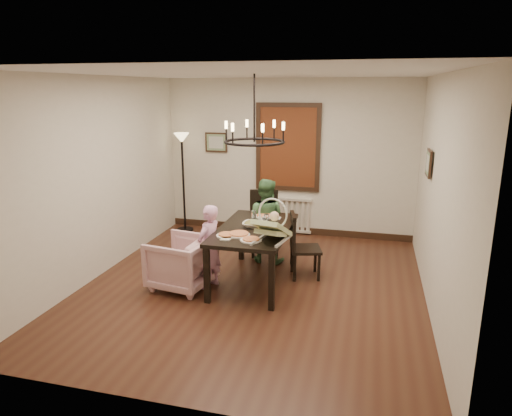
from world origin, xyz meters
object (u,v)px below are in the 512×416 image
at_px(chair_right, 306,245).
at_px(armchair, 181,263).
at_px(dining_table, 254,233).
at_px(seated_man, 265,227).
at_px(baby_bouncer, 272,226).
at_px(drinking_glass, 265,224).
at_px(chair_far, 264,223).
at_px(elderly_woman, 209,254).
at_px(floor_lamp, 183,184).

distance_m(chair_right, armchair, 1.76).
bearing_deg(dining_table, chair_right, 27.24).
relative_size(seated_man, baby_bouncer, 1.92).
xyz_separation_m(baby_bouncer, drinking_glass, (-0.20, 0.46, -0.11)).
xyz_separation_m(chair_far, armchair, (-0.79, -1.52, -0.17)).
height_order(elderly_woman, floor_lamp, floor_lamp).
relative_size(drinking_glass, floor_lamp, 0.08).
height_order(dining_table, armchair, dining_table).
distance_m(chair_far, chair_right, 1.09).
xyz_separation_m(armchair, seated_man, (0.87, 1.23, 0.19)).
xyz_separation_m(chair_right, floor_lamp, (-2.54, 1.62, 0.43)).
bearing_deg(elderly_woman, dining_table, 137.35).
xyz_separation_m(chair_far, chair_right, (0.78, -0.75, -0.05)).
relative_size(chair_far, armchair, 1.35).
height_order(chair_far, floor_lamp, floor_lamp).
bearing_deg(dining_table, armchair, -155.28).
bearing_deg(armchair, floor_lamp, -149.13).
xyz_separation_m(dining_table, chair_right, (0.66, 0.35, -0.23)).
bearing_deg(armchair, seated_man, 153.84).
relative_size(dining_table, chair_far, 1.62).
distance_m(armchair, elderly_woman, 0.40).
bearing_deg(seated_man, chair_far, -71.80).
distance_m(chair_far, baby_bouncer, 1.71).
xyz_separation_m(armchair, baby_bouncer, (1.26, -0.05, 0.62)).
height_order(armchair, elderly_woman, elderly_woman).
distance_m(chair_right, baby_bouncer, 1.02).
height_order(dining_table, floor_lamp, floor_lamp).
relative_size(dining_table, drinking_glass, 11.53).
xyz_separation_m(elderly_woman, seated_man, (0.49, 1.14, 0.06)).
bearing_deg(chair_far, seated_man, -91.74).
distance_m(dining_table, chair_right, 0.78).
relative_size(chair_right, baby_bouncer, 1.67).
bearing_deg(chair_right, chair_far, 30.35).
bearing_deg(armchair, chair_right, 125.02).
bearing_deg(elderly_woman, seated_man, 172.30).
height_order(dining_table, chair_far, chair_far).
xyz_separation_m(chair_far, baby_bouncer, (0.47, -1.58, 0.45)).
relative_size(chair_far, elderly_woman, 1.09).
bearing_deg(chair_right, seated_man, 41.03).
bearing_deg(floor_lamp, drinking_glass, -44.53).
xyz_separation_m(dining_table, elderly_woman, (-0.54, -0.33, -0.22)).
xyz_separation_m(armchair, elderly_woman, (0.37, 0.09, 0.13)).
relative_size(elderly_woman, seated_man, 0.88).
distance_m(chair_far, seated_man, 0.30).
relative_size(elderly_woman, drinking_glass, 6.53).
relative_size(dining_table, armchair, 2.18).
bearing_deg(chair_far, elderly_woman, -122.60).
height_order(seated_man, drinking_glass, seated_man).
relative_size(chair_right, armchair, 1.22).
bearing_deg(baby_bouncer, dining_table, 136.84).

